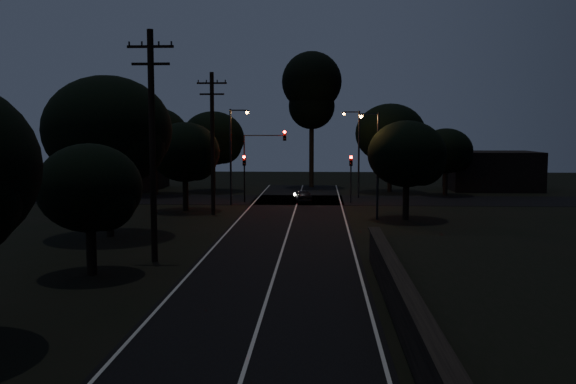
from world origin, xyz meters
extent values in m
cube|color=black|center=(0.00, 22.00, 0.01)|extent=(8.00, 70.00, 0.02)
cube|color=black|center=(0.00, 42.00, 0.01)|extent=(60.00, 8.00, 0.02)
cube|color=beige|center=(0.00, 22.00, 0.03)|extent=(0.12, 70.00, 0.01)
cube|color=beige|center=(-3.75, 22.00, 0.03)|extent=(0.12, 70.00, 0.01)
cube|color=beige|center=(3.75, 22.00, 0.03)|extent=(0.12, 70.00, 0.01)
cube|color=black|center=(4.60, 3.00, 0.75)|extent=(0.40, 26.00, 1.50)
cube|color=black|center=(4.60, 3.00, 1.55)|extent=(0.55, 26.00, 0.10)
cube|color=black|center=(8.00, 3.00, 0.60)|extent=(6.50, 26.00, 1.20)
cylinder|color=black|center=(-6.00, 15.00, 5.50)|extent=(0.30, 0.30, 11.00)
cube|color=black|center=(-6.00, 15.00, 10.20)|extent=(2.20, 0.12, 0.12)
cube|color=black|center=(-6.00, 15.00, 9.40)|extent=(1.80, 0.12, 0.12)
cylinder|color=black|center=(-6.00, 32.00, 5.25)|extent=(0.30, 0.30, 10.50)
cube|color=black|center=(-6.00, 32.00, 9.70)|extent=(2.20, 0.12, 0.12)
cube|color=black|center=(-6.00, 32.00, 8.90)|extent=(1.80, 0.12, 0.12)
cylinder|color=black|center=(-8.00, 12.00, 1.07)|extent=(0.44, 0.44, 2.13)
ellipsoid|color=black|center=(-8.00, 12.00, 3.83)|extent=(4.53, 4.53, 3.85)
sphere|color=black|center=(-7.21, 11.55, 3.38)|extent=(2.72, 2.72, 2.72)
cylinder|color=black|center=(-10.50, 22.00, 1.74)|extent=(0.44, 0.44, 3.48)
ellipsoid|color=black|center=(-10.50, 22.00, 6.29)|extent=(7.50, 7.50, 6.38)
sphere|color=black|center=(-9.19, 21.25, 5.54)|extent=(4.50, 4.50, 4.50)
cylinder|color=black|center=(-8.50, 34.00, 1.27)|extent=(0.44, 0.44, 2.55)
ellipsoid|color=black|center=(-8.50, 34.00, 4.58)|extent=(5.43, 5.43, 4.62)
sphere|color=black|center=(-7.55, 33.46, 4.04)|extent=(3.26, 3.26, 3.26)
cylinder|color=black|center=(-9.00, 50.00, 1.50)|extent=(0.44, 0.44, 3.00)
ellipsoid|color=black|center=(-9.00, 50.00, 5.42)|extent=(6.44, 6.44, 5.47)
sphere|color=black|center=(-7.87, 49.36, 4.77)|extent=(3.86, 3.86, 3.86)
cylinder|color=black|center=(-14.00, 46.00, 1.57)|extent=(0.44, 0.44, 3.15)
ellipsoid|color=black|center=(-14.00, 46.00, 5.63)|extent=(6.63, 6.63, 5.63)
sphere|color=black|center=(-12.84, 45.34, 4.97)|extent=(3.98, 3.98, 3.98)
cylinder|color=black|center=(9.00, 50.00, 1.64)|extent=(0.44, 0.44, 3.27)
ellipsoid|color=black|center=(9.00, 50.00, 5.91)|extent=(7.04, 7.04, 5.98)
sphere|color=black|center=(10.23, 49.30, 5.21)|extent=(4.22, 4.22, 4.22)
cylinder|color=black|center=(14.00, 47.00, 1.19)|extent=(0.44, 0.44, 2.37)
ellipsoid|color=black|center=(14.00, 47.00, 4.27)|extent=(5.06, 5.06, 4.30)
sphere|color=black|center=(14.89, 46.49, 3.77)|extent=(3.04, 3.04, 3.04)
cylinder|color=black|center=(8.00, 30.00, 1.29)|extent=(0.44, 0.44, 2.58)
ellipsoid|color=black|center=(8.00, 30.00, 4.63)|extent=(5.47, 5.47, 4.65)
sphere|color=black|center=(8.96, 29.45, 4.08)|extent=(3.28, 3.28, 3.28)
cylinder|color=black|center=(1.00, 55.00, 4.04)|extent=(0.50, 0.50, 8.09)
sphere|color=black|center=(1.00, 55.00, 11.47)|extent=(6.47, 6.47, 6.47)
sphere|color=black|center=(1.00, 55.00, 8.82)|extent=(5.00, 5.00, 5.00)
cube|color=black|center=(-20.00, 52.00, 2.20)|extent=(10.00, 8.00, 4.40)
cube|color=black|center=(20.00, 53.00, 2.00)|extent=(9.00, 7.00, 4.00)
cylinder|color=black|center=(-4.60, 40.00, 1.60)|extent=(0.12, 0.12, 3.20)
cube|color=black|center=(-4.60, 40.00, 3.65)|extent=(0.28, 0.22, 0.90)
sphere|color=#FF0705|center=(-4.60, 39.87, 3.95)|extent=(0.22, 0.22, 0.22)
cylinder|color=black|center=(4.60, 40.00, 1.60)|extent=(0.12, 0.12, 3.20)
cube|color=black|center=(4.60, 40.00, 3.65)|extent=(0.28, 0.22, 0.90)
sphere|color=#FF0705|center=(4.60, 39.87, 3.95)|extent=(0.22, 0.22, 0.22)
cylinder|color=black|center=(-4.60, 40.00, 2.50)|extent=(0.12, 0.12, 5.00)
cube|color=black|center=(-1.10, 40.00, 5.80)|extent=(0.28, 0.22, 0.90)
sphere|color=#FF0705|center=(-1.10, 39.87, 6.10)|extent=(0.22, 0.22, 0.22)
cube|color=black|center=(-2.85, 40.00, 5.80)|extent=(3.50, 0.08, 0.08)
cylinder|color=black|center=(-5.50, 38.00, 4.00)|extent=(0.16, 0.16, 8.00)
cube|color=black|center=(-4.80, 38.00, 7.90)|extent=(1.40, 0.10, 0.10)
cube|color=black|center=(-4.10, 38.00, 7.85)|extent=(0.35, 0.22, 0.12)
sphere|color=orange|center=(-4.10, 38.00, 7.75)|extent=(0.26, 0.26, 0.26)
cylinder|color=black|center=(5.50, 44.00, 4.00)|extent=(0.16, 0.16, 8.00)
cube|color=black|center=(4.80, 44.00, 7.90)|extent=(1.40, 0.10, 0.10)
cube|color=black|center=(4.10, 44.00, 7.85)|extent=(0.35, 0.22, 0.12)
sphere|color=orange|center=(4.10, 44.00, 7.75)|extent=(0.26, 0.26, 0.26)
cylinder|color=black|center=(6.00, 30.00, 3.75)|extent=(0.16, 0.16, 7.50)
cube|color=black|center=(5.40, 30.00, 7.40)|extent=(1.20, 0.10, 0.10)
cube|color=black|center=(4.80, 30.00, 7.35)|extent=(0.35, 0.22, 0.12)
sphere|color=orange|center=(4.80, 30.00, 7.25)|extent=(0.26, 0.26, 0.26)
imported|color=black|center=(0.51, 39.91, 0.57)|extent=(1.74, 3.48, 1.14)
camera|label=1|loc=(1.98, -15.13, 6.37)|focal=40.00mm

